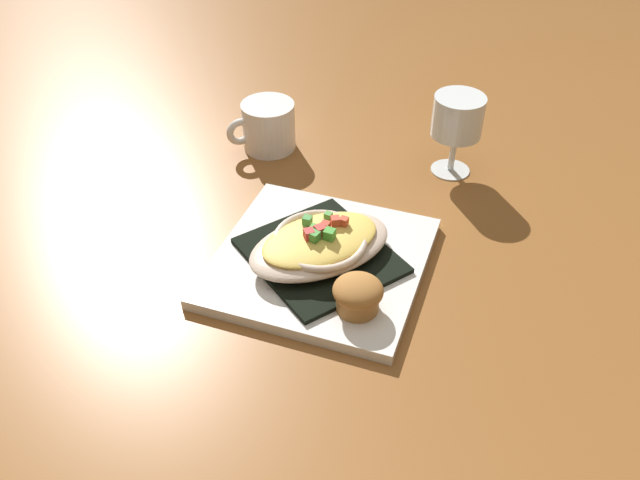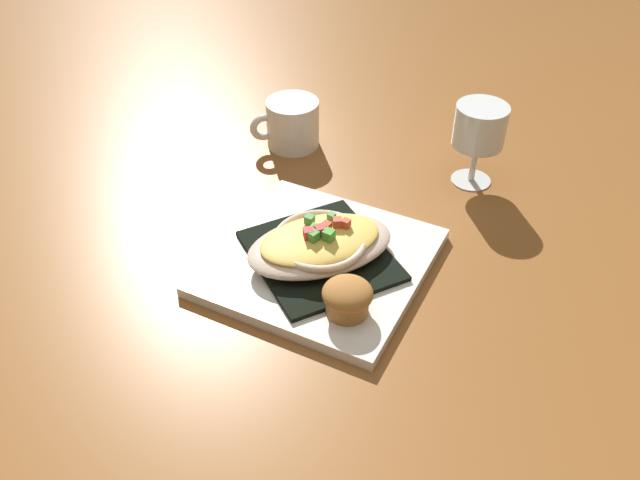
# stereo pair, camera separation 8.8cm
# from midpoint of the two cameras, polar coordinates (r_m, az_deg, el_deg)

# --- Properties ---
(ground_plane) EXTENTS (2.60, 2.60, 0.00)m
(ground_plane) POSITION_cam_midpoint_polar(r_m,az_deg,el_deg) (0.91, 2.77, -2.36)
(ground_plane) COLOR brown
(square_plate) EXTENTS (0.33, 0.33, 0.02)m
(square_plate) POSITION_cam_midpoint_polar(r_m,az_deg,el_deg) (0.90, 2.78, -1.98)
(square_plate) COLOR white
(square_plate) RESTS_ON ground_plane
(folded_napkin) EXTENTS (0.24, 0.23, 0.01)m
(folded_napkin) POSITION_cam_midpoint_polar(r_m,az_deg,el_deg) (0.89, 2.81, -1.43)
(folded_napkin) COLOR black
(folded_napkin) RESTS_ON square_plate
(gratin_dish) EXTENTS (0.20, 0.23, 0.05)m
(gratin_dish) POSITION_cam_midpoint_polar(r_m,az_deg,el_deg) (0.88, 2.85, -0.37)
(gratin_dish) COLOR beige
(gratin_dish) RESTS_ON folded_napkin
(muffin) EXTENTS (0.06, 0.06, 0.05)m
(muffin) POSITION_cam_midpoint_polar(r_m,az_deg,el_deg) (0.81, 5.48, -5.04)
(muffin) COLOR #A87138
(muffin) RESTS_ON square_plate
(coffee_mug) EXTENTS (0.09, 0.11, 0.08)m
(coffee_mug) POSITION_cam_midpoint_polar(r_m,az_deg,el_deg) (1.14, -0.19, 9.65)
(coffee_mug) COLOR white
(coffee_mug) RESTS_ON ground_plane
(stemmed_glass) EXTENTS (0.08, 0.08, 0.13)m
(stemmed_glass) POSITION_cam_midpoint_polar(r_m,az_deg,el_deg) (1.06, 15.83, 8.96)
(stemmed_glass) COLOR white
(stemmed_glass) RESTS_ON ground_plane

